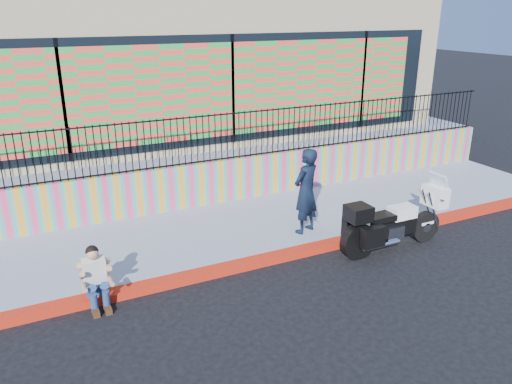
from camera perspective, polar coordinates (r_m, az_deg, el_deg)
ground at (r=10.70m, az=6.43°, el=-6.83°), size 90.00×90.00×0.00m
red_curb at (r=10.66m, az=6.44°, el=-6.47°), size 16.00×0.30×0.15m
sidewalk at (r=11.95m, az=2.25°, el=-3.31°), size 16.00×3.00×0.15m
mural_wall at (r=13.06m, az=-1.01°, el=1.73°), size 16.00×0.20×1.10m
metal_fence at (r=12.75m, az=-1.04°, el=6.64°), size 15.80×0.04×1.20m
elevated_platform at (r=17.67m, az=-8.04°, el=6.19°), size 16.00×10.00×1.25m
storefront_building at (r=17.02m, az=-8.24°, el=14.63°), size 14.00×8.06×4.00m
police_motorcycle at (r=10.85m, az=15.30°, el=-3.27°), size 2.49×0.82×1.55m
police_officer at (r=10.91m, az=5.72°, el=0.11°), size 0.82×0.69×1.92m
seated_man at (r=9.05m, az=-17.74°, el=-9.86°), size 0.54×0.71×1.06m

